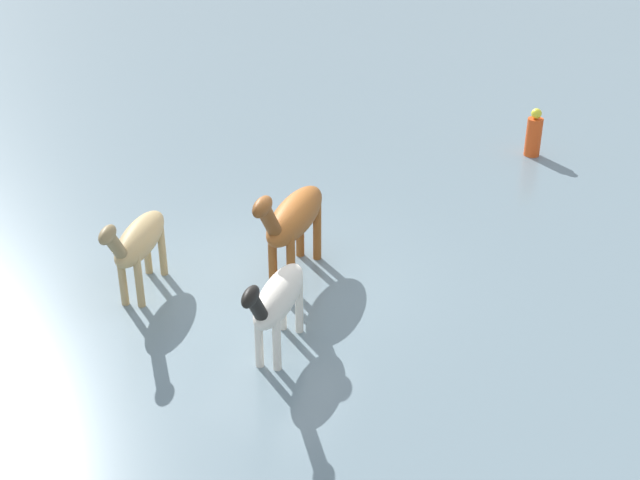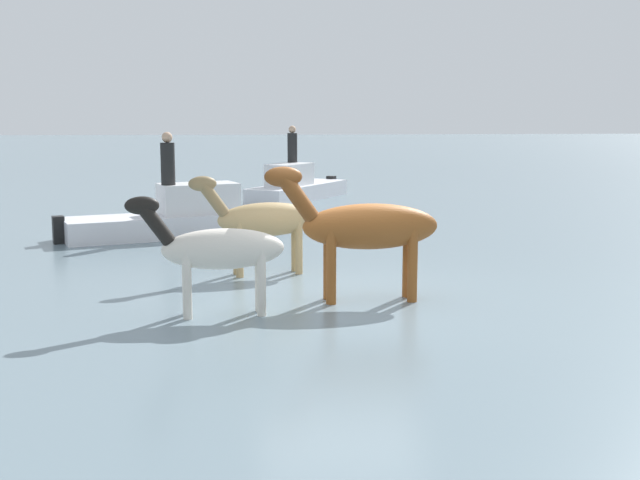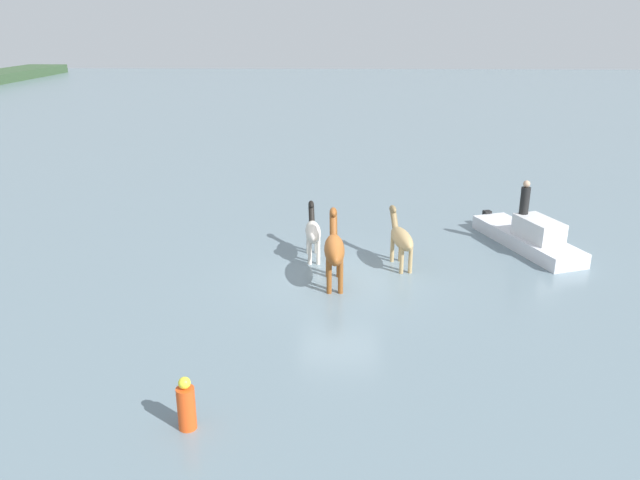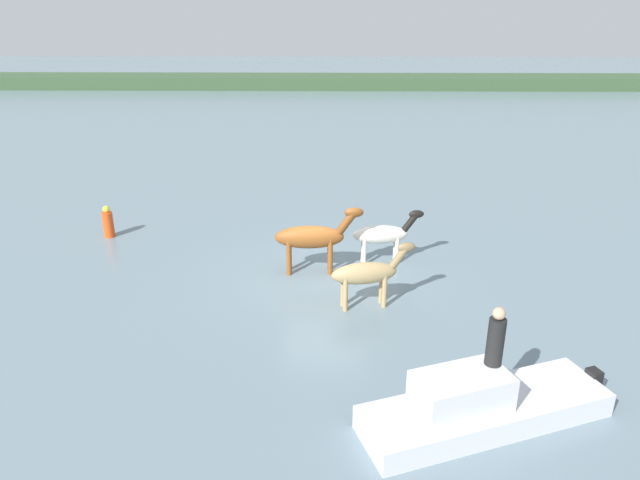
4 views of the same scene
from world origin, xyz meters
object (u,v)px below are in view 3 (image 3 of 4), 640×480
Objects in this scene: horse_pinto_flank at (401,238)px; buoy_channel_marker at (186,406)px; horse_mid_herd at (334,249)px; horse_dun_straggler at (313,231)px; person_helmsman_aft at (525,199)px; boat_tender_starboard at (528,239)px.

buoy_channel_marker is at bearing 138.68° from horse_pinto_flank.
horse_mid_herd is at bearing 113.16° from horse_pinto_flank.
horse_mid_herd is 7.75m from buoy_channel_marker.
horse_pinto_flank is at bearing -108.91° from horse_dun_straggler.
horse_mid_herd is at bearing -167.09° from horse_dun_straggler.
person_helmsman_aft is (3.58, -6.58, 0.62)m from horse_mid_herd.
horse_pinto_flank is at bearing -57.48° from horse_mid_herd.
horse_dun_straggler is at bearing -100.70° from boat_tender_starboard.
boat_tender_starboard is (1.24, -7.54, -0.62)m from horse_dun_straggler.
horse_mid_herd is at bearing -83.50° from boat_tender_starboard.
person_helmsman_aft is at bearing -84.98° from horse_dun_straggler.
horse_mid_herd is at bearing -21.13° from buoy_channel_marker.
horse_dun_straggler is 9.60m from buoy_channel_marker.
horse_mid_herd is 2.31× the size of buoy_channel_marker.
person_helmsman_aft is at bearing -40.97° from buoy_channel_marker.
boat_tender_starboard is 1.46m from person_helmsman_aft.
buoy_channel_marker is (-7.21, 2.79, -0.62)m from horse_mid_herd.
horse_dun_straggler reaches higher than boat_tender_starboard.
horse_mid_herd reaches higher than buoy_channel_marker.
boat_tender_starboard is 14.30m from buoy_channel_marker.
horse_dun_straggler is 0.43× the size of boat_tender_starboard.
buoy_channel_marker is (-8.70, 4.92, -0.46)m from horse_pinto_flank.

